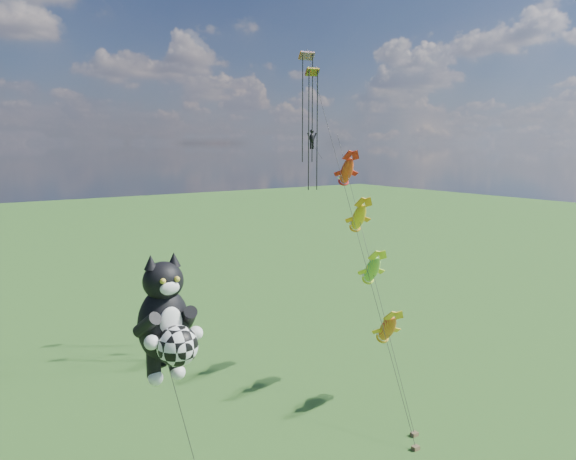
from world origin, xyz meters
TOP-DOWN VIEW (x-y plane):
  - cat_kite_rig at (1.90, -2.11)m, footprint 2.71×4.25m
  - fish_windsock_rig at (19.40, 4.47)m, footprint 6.36×14.73m
  - parafoil_rig at (18.66, 9.55)m, footprint 5.53×17.06m

SIDE VIEW (x-z plane):
  - cat_kite_rig at x=1.90m, z-range 3.05..15.00m
  - fish_windsock_rig at x=19.40m, z-range 1.06..18.29m
  - parafoil_rig at x=18.66m, z-range 6.22..29.96m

